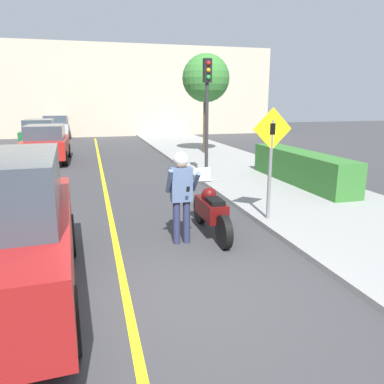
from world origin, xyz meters
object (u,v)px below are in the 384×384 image
(crossing_sign, at_px, (271,153))
(parked_car_red, at_px, (46,143))
(person_biker, at_px, (181,188))
(traffic_light, at_px, (207,97))
(motorcycle, at_px, (211,211))
(parked_car_green, at_px, (40,133))
(parked_car_silver, at_px, (57,127))
(street_tree, at_px, (206,79))

(crossing_sign, distance_m, parked_car_red, 12.14)
(person_biker, xyz_separation_m, traffic_light, (2.25, 5.58, 1.74))
(motorcycle, distance_m, crossing_sign, 1.88)
(person_biker, distance_m, parked_car_green, 17.63)
(crossing_sign, bearing_deg, traffic_light, 89.37)
(parked_car_red, relative_size, parked_car_silver, 1.00)
(motorcycle, relative_size, parked_car_red, 0.53)
(crossing_sign, bearing_deg, motorcycle, -166.76)
(street_tree, bearing_deg, crossing_sign, -99.91)
(crossing_sign, relative_size, street_tree, 0.51)
(traffic_light, xyz_separation_m, parked_car_green, (-6.68, 11.48, -2.00))
(motorcycle, height_order, parked_car_green, parked_car_green)
(motorcycle, distance_m, traffic_light, 5.94)
(traffic_light, height_order, street_tree, street_tree)
(motorcycle, distance_m, parked_car_green, 17.49)
(motorcycle, xyz_separation_m, person_biker, (-0.71, -0.35, 0.61))
(parked_car_green, bearing_deg, parked_car_red, -81.08)
(crossing_sign, relative_size, parked_car_silver, 0.59)
(crossing_sign, xyz_separation_m, traffic_light, (0.05, 4.88, 1.25))
(parked_car_red, bearing_deg, motorcycle, -68.90)
(motorcycle, height_order, parked_car_silver, parked_car_silver)
(person_biker, relative_size, traffic_light, 0.46)
(motorcycle, bearing_deg, parked_car_green, 107.12)
(motorcycle, bearing_deg, crossing_sign, 13.24)
(motorcycle, height_order, crossing_sign, crossing_sign)
(parked_car_silver, bearing_deg, parked_car_red, -87.88)
(crossing_sign, relative_size, parked_car_red, 0.59)
(person_biker, height_order, crossing_sign, crossing_sign)
(traffic_light, distance_m, street_tree, 6.60)
(motorcycle, height_order, street_tree, street_tree)
(crossing_sign, xyz_separation_m, parked_car_silver, (-6.18, 22.55, -0.75))
(traffic_light, distance_m, parked_car_silver, 18.84)
(motorcycle, xyz_separation_m, street_tree, (3.43, 11.49, 3.29))
(street_tree, relative_size, parked_car_green, 1.16)
(crossing_sign, height_order, parked_car_silver, crossing_sign)
(traffic_light, distance_m, parked_car_green, 13.43)
(person_biker, xyz_separation_m, street_tree, (4.14, 11.83, 2.68))
(crossing_sign, height_order, parked_car_green, crossing_sign)
(person_biker, distance_m, crossing_sign, 2.35)
(traffic_light, relative_size, parked_car_red, 0.94)
(motorcycle, bearing_deg, person_biker, -154.02)
(person_biker, xyz_separation_m, parked_car_green, (-4.44, 17.06, -0.26))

